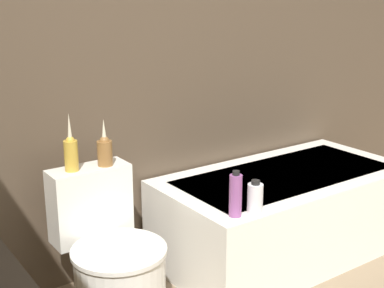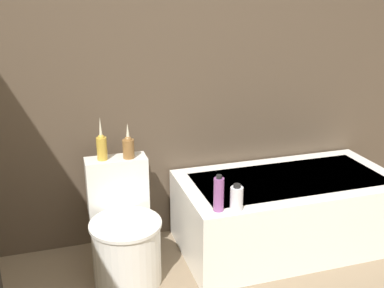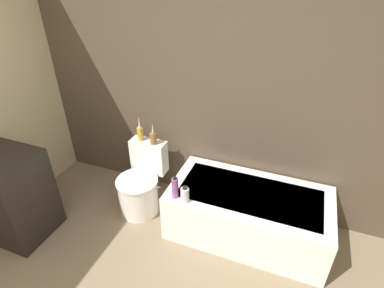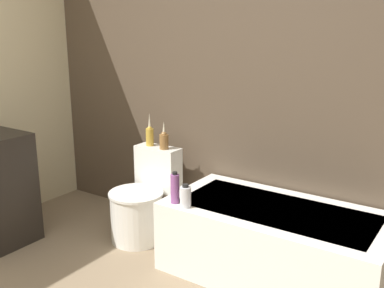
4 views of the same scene
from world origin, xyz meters
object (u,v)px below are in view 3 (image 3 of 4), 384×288
(vase_silver, at_px, (153,137))
(toilet, at_px, (141,186))
(shampoo_bottle_short, at_px, (185,195))
(vase_gold, at_px, (140,132))
(shampoo_bottle_tall, at_px, (175,188))
(bathtub, at_px, (247,213))

(vase_silver, bearing_deg, toilet, -112.33)
(toilet, distance_m, shampoo_bottle_short, 0.74)
(toilet, height_order, vase_gold, vase_gold)
(toilet, xyz_separation_m, shampoo_bottle_tall, (0.52, -0.25, 0.32))
(bathtub, bearing_deg, toilet, -178.07)
(vase_silver, bearing_deg, shampoo_bottle_short, -41.19)
(shampoo_bottle_short, bearing_deg, bathtub, 31.22)
(bathtub, xyz_separation_m, shampoo_bottle_short, (-0.52, -0.31, 0.32))
(shampoo_bottle_tall, relative_size, shampoo_bottle_short, 1.38)
(shampoo_bottle_tall, bearing_deg, shampoo_bottle_short, -11.98)
(bathtub, xyz_separation_m, shampoo_bottle_tall, (-0.62, -0.29, 0.35))
(bathtub, distance_m, toilet, 1.14)
(vase_silver, height_order, shampoo_bottle_tall, vase_silver)
(vase_gold, bearing_deg, toilet, -69.42)
(vase_gold, xyz_separation_m, vase_silver, (0.16, -0.02, -0.01))
(vase_gold, relative_size, shampoo_bottle_short, 1.70)
(vase_gold, bearing_deg, shampoo_bottle_tall, -38.05)
(bathtub, relative_size, toilet, 2.08)
(toilet, relative_size, vase_gold, 2.59)
(toilet, height_order, shampoo_bottle_tall, shampoo_bottle_tall)
(bathtub, bearing_deg, shampoo_bottle_tall, -154.80)
(vase_silver, height_order, shampoo_bottle_short, vase_silver)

